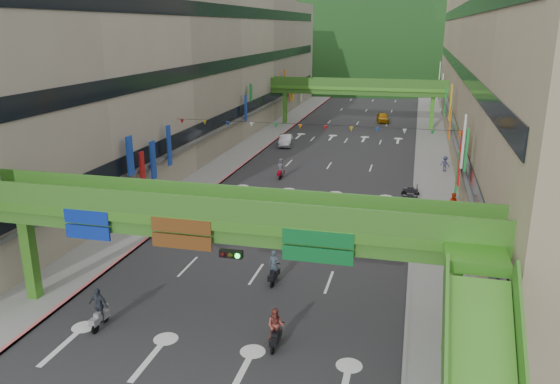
% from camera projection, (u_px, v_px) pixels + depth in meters
% --- Properties ---
extents(road_slab, '(18.00, 140.00, 0.02)m').
position_uv_depth(road_slab, '(342.00, 147.00, 68.60)').
color(road_slab, '#28282B').
rests_on(road_slab, ground).
extents(sidewalk_left, '(4.00, 140.00, 0.15)m').
position_uv_depth(sidewalk_left, '(258.00, 142.00, 71.14)').
color(sidewalk_left, gray).
rests_on(sidewalk_left, ground).
extents(sidewalk_right, '(4.00, 140.00, 0.15)m').
position_uv_depth(sidewalk_right, '(432.00, 151.00, 66.02)').
color(sidewalk_right, gray).
rests_on(sidewalk_right, ground).
extents(curb_left, '(0.20, 140.00, 0.18)m').
position_uv_depth(curb_left, '(272.00, 143.00, 70.70)').
color(curb_left, '#CC5959').
rests_on(curb_left, ground).
extents(curb_right, '(0.20, 140.00, 0.18)m').
position_uv_depth(curb_right, '(416.00, 150.00, 66.46)').
color(curb_right, gray).
rests_on(curb_right, ground).
extents(building_row_left, '(12.80, 95.00, 19.00)m').
position_uv_depth(building_row_left, '(198.00, 67.00, 70.25)').
color(building_row_left, '#9E937F').
rests_on(building_row_left, ground).
extents(building_row_right, '(12.80, 95.00, 19.00)m').
position_uv_depth(building_row_right, '(512.00, 73.00, 61.44)').
color(building_row_right, gray).
rests_on(building_row_right, ground).
extents(overpass_near, '(28.00, 12.27, 7.10)m').
position_uv_depth(overpass_near, '(234.00, 235.00, 25.47)').
color(overpass_near, '#4C9E2D').
rests_on(overpass_near, ground).
extents(overpass_far, '(28.00, 2.20, 7.10)m').
position_uv_depth(overpass_far, '(357.00, 90.00, 80.95)').
color(overpass_far, '#4C9E2D').
rests_on(overpass_far, ground).
extents(hill_left, '(168.00, 140.00, 112.00)m').
position_uv_depth(hill_left, '(343.00, 74.00, 174.16)').
color(hill_left, '#1C4419').
rests_on(hill_left, ground).
extents(hill_right, '(208.00, 176.00, 128.00)m').
position_uv_depth(hill_right, '(469.00, 71.00, 183.41)').
color(hill_right, '#1C4419').
rests_on(hill_right, ground).
extents(bunting_string, '(26.00, 0.36, 0.47)m').
position_uv_depth(bunting_string, '(313.00, 127.00, 48.31)').
color(bunting_string, black).
rests_on(bunting_string, ground).
extents(scooter_rider_near, '(0.65, 1.60, 2.04)m').
position_uv_depth(scooter_rider_near, '(274.00, 268.00, 31.92)').
color(scooter_rider_near, black).
rests_on(scooter_rider_near, ground).
extents(scooter_rider_mid, '(0.82, 1.60, 2.01)m').
position_uv_depth(scooter_rider_mid, '(276.00, 328.00, 25.46)').
color(scooter_rider_mid, black).
rests_on(scooter_rider_mid, ground).
extents(scooter_rider_left, '(1.11, 1.60, 2.18)m').
position_uv_depth(scooter_rider_left, '(99.00, 308.00, 27.14)').
color(scooter_rider_left, gray).
rests_on(scooter_rider_left, ground).
extents(scooter_rider_far, '(0.88, 1.60, 2.04)m').
position_uv_depth(scooter_rider_far, '(281.00, 168.00, 54.06)').
color(scooter_rider_far, maroon).
rests_on(scooter_rider_far, ground).
extents(parked_scooter_row, '(1.60, 9.39, 1.08)m').
position_uv_depth(parked_scooter_row, '(409.00, 206.00, 44.40)').
color(parked_scooter_row, black).
rests_on(parked_scooter_row, ground).
extents(car_silver, '(2.12, 4.45, 1.41)m').
position_uv_depth(car_silver, '(286.00, 140.00, 68.96)').
color(car_silver, silver).
rests_on(car_silver, ground).
extents(car_yellow, '(2.36, 4.57, 1.49)m').
position_uv_depth(car_yellow, '(383.00, 118.00, 86.00)').
color(car_yellow, '#B87C0D').
rests_on(car_yellow, ground).
extents(pedestrian_red, '(0.93, 0.75, 1.82)m').
position_uv_depth(pedestrian_red, '(454.00, 206.00, 43.17)').
color(pedestrian_red, '#B02608').
rests_on(pedestrian_red, ground).
extents(pedestrian_dark, '(0.94, 0.40, 1.59)m').
position_uv_depth(pedestrian_dark, '(422.00, 243.00, 36.02)').
color(pedestrian_dark, black).
rests_on(pedestrian_dark, ground).
extents(pedestrian_blue, '(0.88, 0.78, 1.59)m').
position_uv_depth(pedestrian_blue, '(445.00, 165.00, 56.29)').
color(pedestrian_blue, '#2C2F4C').
rests_on(pedestrian_blue, ground).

